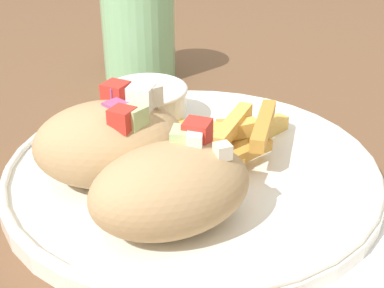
{
  "coord_description": "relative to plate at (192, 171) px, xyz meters",
  "views": [
    {
      "loc": [
        -0.31,
        -0.31,
        1.0
      ],
      "look_at": [
        -0.03,
        -0.06,
        0.8
      ],
      "focal_mm": 50.0,
      "sensor_mm": 36.0,
      "label": 1
    }
  ],
  "objects": [
    {
      "name": "pita_sandwich_far",
      "position": [
        -0.05,
        0.03,
        0.04
      ],
      "size": [
        0.14,
        0.13,
        0.07
      ],
      "rotation": [
        0.0,
        0.0,
        -0.66
      ],
      "color": "tan",
      "rests_on": "plate"
    },
    {
      "name": "pita_sandwich_near",
      "position": [
        -0.07,
        -0.04,
        0.03
      ],
      "size": [
        0.13,
        0.11,
        0.07
      ],
      "rotation": [
        0.0,
        0.0,
        -0.38
      ],
      "color": "tan",
      "rests_on": "plate"
    },
    {
      "name": "fries_pile",
      "position": [
        0.04,
        -0.01,
        0.02
      ],
      "size": [
        0.13,
        0.11,
        0.04
      ],
      "color": "gold",
      "rests_on": "plate"
    },
    {
      "name": "sauce_ramekin",
      "position": [
        0.03,
        0.09,
        0.02
      ],
      "size": [
        0.08,
        0.08,
        0.03
      ],
      "color": "white",
      "rests_on": "plate"
    },
    {
      "name": "water_glass",
      "position": [
        0.13,
        0.21,
        0.04
      ],
      "size": [
        0.08,
        0.08,
        0.1
      ],
      "color": "#8CCC93",
      "rests_on": "table"
    },
    {
      "name": "plate",
      "position": [
        0.0,
        0.0,
        0.0
      ],
      "size": [
        0.3,
        0.3,
        0.02
      ],
      "color": "white",
      "rests_on": "table"
    },
    {
      "name": "table",
      "position": [
        0.03,
        0.06,
        -0.07
      ],
      "size": [
        1.46,
        1.46,
        0.77
      ],
      "color": "brown",
      "rests_on": "ground_plane"
    }
  ]
}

